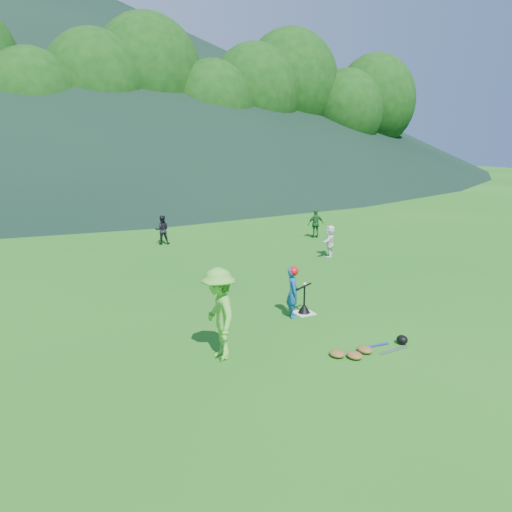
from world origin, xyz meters
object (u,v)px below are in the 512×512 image
at_px(fielder_b, 162,230).
at_px(equipment_pile, 365,350).
at_px(adult_coach, 219,314).
at_px(fielder_c, 316,224).
at_px(batter_child, 293,292).
at_px(batting_tee, 304,308).
at_px(fielder_d, 330,241).
at_px(home_plate, 304,313).

xyz_separation_m(fielder_b, equipment_pile, (0.41, -11.93, -0.51)).
height_order(adult_coach, equipment_pile, adult_coach).
distance_m(fielder_b, fielder_c, 6.40).
bearing_deg(batter_child, batting_tee, -55.41).
distance_m(adult_coach, fielder_d, 9.11).
bearing_deg(batting_tee, equipment_pile, -93.93).
xyz_separation_m(batter_child, fielder_b, (-0.21, 9.53, -0.02)).
height_order(batter_child, fielder_c, batter_child).
bearing_deg(fielder_d, batter_child, 2.03).
relative_size(adult_coach, fielder_d, 1.57).
xyz_separation_m(home_plate, adult_coach, (-2.81, -1.37, 0.88)).
distance_m(batter_child, batting_tee, 0.61).
distance_m(batting_tee, equipment_pile, 2.48).
distance_m(batter_child, adult_coach, 2.77).
bearing_deg(fielder_d, fielder_b, -90.73).
xyz_separation_m(batter_child, batting_tee, (0.37, 0.07, -0.47)).
bearing_deg(batter_child, adult_coach, 141.36).
relative_size(fielder_c, batting_tee, 1.76).
distance_m(fielder_b, fielder_d, 6.72).
xyz_separation_m(fielder_b, batting_tee, (0.58, -9.45, -0.45)).
height_order(batter_child, batting_tee, batter_child).
height_order(home_plate, fielder_d, fielder_d).
relative_size(batter_child, fielder_b, 1.04).
height_order(fielder_b, fielder_c, fielder_c).
bearing_deg(batter_child, fielder_b, 24.60).
height_order(fielder_c, batting_tee, fielder_c).
bearing_deg(fielder_b, batter_child, 106.29).
bearing_deg(adult_coach, fielder_c, 145.81).
height_order(batter_child, fielder_b, batter_child).
relative_size(adult_coach, fielder_b, 1.54).
bearing_deg(adult_coach, batter_child, 126.52).
bearing_deg(fielder_d, batting_tee, 4.07).
distance_m(fielder_d, batting_tee, 6.15).
height_order(batter_child, equipment_pile, batter_child).
height_order(home_plate, adult_coach, adult_coach).
bearing_deg(home_plate, equipment_pile, -93.93).
relative_size(fielder_d, batting_tee, 1.67).
xyz_separation_m(fielder_b, fielder_d, (4.64, -4.85, -0.01)).
xyz_separation_m(adult_coach, fielder_c, (8.39, 9.08, -0.29)).
height_order(home_plate, batter_child, batter_child).
bearing_deg(batter_child, equipment_pile, -151.85).
relative_size(batter_child, fielder_c, 1.01).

